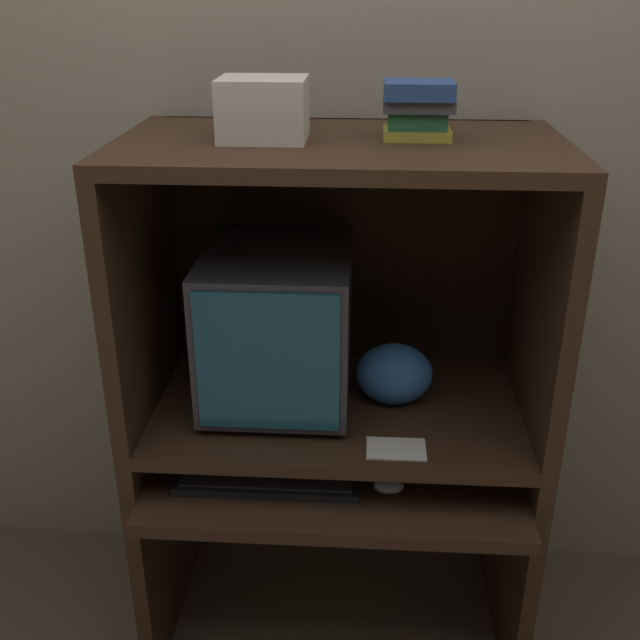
{
  "coord_description": "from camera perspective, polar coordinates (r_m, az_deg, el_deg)",
  "views": [
    {
      "loc": [
        0.06,
        -1.44,
        1.8
      ],
      "look_at": [
        -0.05,
        0.29,
        1.0
      ],
      "focal_mm": 42.0,
      "sensor_mm": 36.0,
      "label": 1
    }
  ],
  "objects": [
    {
      "name": "hutch_upper",
      "position": [
        1.86,
        1.55,
        6.53
      ],
      "size": [
        1.04,
        0.59,
        0.7
      ],
      "color": "#382316",
      "rests_on": "desk_monitor_shelf"
    },
    {
      "name": "desk_base",
      "position": [
        2.18,
        1.2,
        -15.08
      ],
      "size": [
        1.04,
        0.67,
        0.63
      ],
      "color": "#382316",
      "rests_on": "ground_plane"
    },
    {
      "name": "book_stack",
      "position": [
        1.77,
        7.48,
        15.69
      ],
      "size": [
        0.16,
        0.13,
        0.13
      ],
      "color": "gold",
      "rests_on": "hutch_upper"
    },
    {
      "name": "storage_box",
      "position": [
        1.76,
        -4.34,
        15.73
      ],
      "size": [
        0.2,
        0.17,
        0.14
      ],
      "color": "beige",
      "rests_on": "hutch_upper"
    },
    {
      "name": "paper_card",
      "position": [
        1.85,
        5.83,
        -9.74
      ],
      "size": [
        0.14,
        0.09,
        0.0
      ],
      "color": "white",
      "rests_on": "desk_monitor_shelf"
    },
    {
      "name": "crt_monitor",
      "position": [
        1.95,
        -3.24,
        -0.48
      ],
      "size": [
        0.38,
        0.43,
        0.41
      ],
      "color": "#333338",
      "rests_on": "desk_monitor_shelf"
    },
    {
      "name": "keyboard",
      "position": [
        1.95,
        -4.01,
        -12.01
      ],
      "size": [
        0.47,
        0.14,
        0.03
      ],
      "color": "black",
      "rests_on": "desk_base"
    },
    {
      "name": "desk_monitor_shelf",
      "position": [
        2.04,
        1.35,
        -7.01
      ],
      "size": [
        1.04,
        0.59,
        0.13
      ],
      "color": "#382316",
      "rests_on": "desk_base"
    },
    {
      "name": "snack_bag",
      "position": [
        2.0,
        5.67,
        -4.1
      ],
      "size": [
        0.2,
        0.15,
        0.17
      ],
      "color": "#336BB7",
      "rests_on": "desk_monitor_shelf"
    },
    {
      "name": "wall_back",
      "position": [
        2.15,
        1.91,
        11.2
      ],
      "size": [
        6.0,
        0.06,
        2.6
      ],
      "color": "gray",
      "rests_on": "ground_plane"
    },
    {
      "name": "mouse",
      "position": [
        1.92,
        5.25,
        -12.45
      ],
      "size": [
        0.08,
        0.05,
        0.03
      ],
      "color": "#B7B7B7",
      "rests_on": "desk_base"
    }
  ]
}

